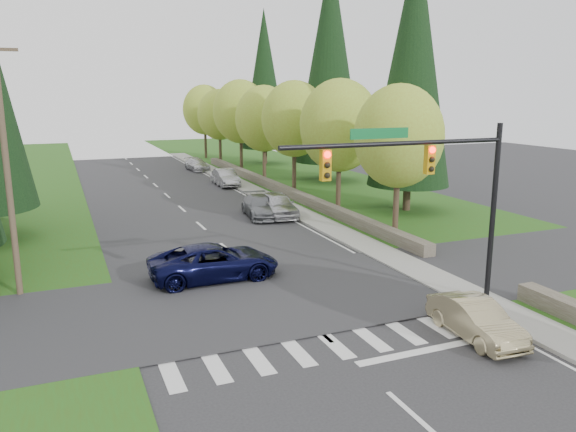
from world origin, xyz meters
TOP-DOWN VIEW (x-y plane):
  - ground at (0.00, 0.00)m, footprint 120.00×120.00m
  - grass_east at (13.00, 20.00)m, footprint 14.00×110.00m
  - cross_street at (0.00, 8.00)m, footprint 120.00×8.00m
  - sidewalk_east at (6.90, 22.00)m, footprint 1.80×80.00m
  - curb_east at (6.05, 22.00)m, footprint 0.20×80.00m
  - stone_wall_north at (8.60, 30.00)m, footprint 0.70×40.00m
  - traffic_signal at (4.37, 4.50)m, footprint 8.70×0.37m
  - utility_pole at (-9.50, 12.00)m, footprint 1.60×0.24m
  - decid_tree_0 at (9.20, 14.00)m, footprint 4.80×4.80m
  - decid_tree_1 at (9.30, 21.00)m, footprint 5.20×5.20m
  - decid_tree_2 at (9.10, 28.00)m, footprint 5.00×5.00m
  - decid_tree_3 at (9.20, 35.00)m, footprint 5.00×5.00m
  - decid_tree_4 at (9.30, 42.00)m, footprint 5.40×5.40m
  - decid_tree_5 at (9.10, 49.00)m, footprint 4.80×4.80m
  - decid_tree_6 at (9.20, 56.00)m, footprint 5.20×5.20m
  - conifer_e_a at (14.00, 20.00)m, footprint 5.44×5.44m
  - conifer_e_b at (15.00, 34.00)m, footprint 6.12×6.12m
  - conifer_e_c at (14.00, 48.00)m, footprint 5.10×5.10m
  - sedan_champagne at (4.50, 1.99)m, footprint 1.59×3.95m
  - suv_navy at (-1.84, 11.00)m, footprint 5.57×2.61m
  - parked_car_a at (5.22, 21.65)m, footprint 2.22×4.80m
  - parked_car_b at (4.20, 22.00)m, footprint 2.50×4.94m
  - parked_car_c at (5.60, 34.83)m, footprint 1.64×4.43m
  - parked_car_d at (5.60, 36.00)m, footprint 1.66×3.92m
  - parked_car_e at (5.60, 45.45)m, footprint 2.10×4.37m

SIDE VIEW (x-z plane):
  - ground at x=0.00m, z-range 0.00..0.00m
  - cross_street at x=0.00m, z-range -0.05..0.05m
  - grass_east at x=13.00m, z-range 0.00..0.06m
  - sidewalk_east at x=6.90m, z-range 0.00..0.13m
  - curb_east at x=6.05m, z-range 0.00..0.13m
  - stone_wall_north at x=8.60m, z-range 0.00..0.70m
  - parked_car_e at x=5.60m, z-range 0.00..1.23m
  - sedan_champagne at x=4.50m, z-range 0.00..1.28m
  - parked_car_d at x=5.60m, z-range 0.00..1.32m
  - parked_car_b at x=4.20m, z-range 0.00..1.38m
  - parked_car_c at x=5.60m, z-range 0.00..1.45m
  - suv_navy at x=-1.84m, z-range 0.00..1.54m
  - parked_car_a at x=5.22m, z-range 0.00..1.59m
  - traffic_signal at x=4.37m, z-range 1.58..8.38m
  - utility_pole at x=-9.50m, z-range 0.14..10.14m
  - decid_tree_5 at x=9.10m, z-range 1.38..9.68m
  - decid_tree_0 at x=9.20m, z-range 1.41..9.78m
  - decid_tree_3 at x=9.20m, z-range 1.39..9.94m
  - decid_tree_1 at x=9.30m, z-range 1.40..10.20m
  - decid_tree_6 at x=9.20m, z-range 1.43..10.30m
  - decid_tree_2 at x=9.10m, z-range 1.52..10.34m
  - decid_tree_4 at x=9.30m, z-range 1.47..10.65m
  - conifer_e_c at x=14.00m, z-range 0.89..17.69m
  - conifer_e_a at x=14.00m, z-range 0.89..18.69m
  - conifer_e_b at x=15.00m, z-range 0.89..20.69m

